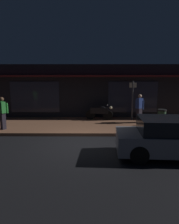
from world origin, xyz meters
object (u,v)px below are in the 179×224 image
object	(u,v)px
person_photographer	(2,112)
sign_post	(133,98)
trash_bin	(162,118)
parked_car_near	(173,138)
motorcycle	(100,112)
person_bystander	(139,108)

from	to	relation	value
person_photographer	sign_post	xyz separation A→B (m)	(7.13, 2.56, 0.48)
trash_bin	parked_car_near	xyz separation A→B (m)	(-0.91, -4.09, 0.08)
person_photographer	sign_post	bearing A→B (deg)	19.72
person_photographer	motorcycle	bearing A→B (deg)	25.19
trash_bin	parked_car_near	size ratio (longest dim) A/B	0.22
motorcycle	parked_car_near	distance (m)	6.24
motorcycle	sign_post	xyz separation A→B (m)	(2.05, 0.16, 0.86)
motorcycle	parked_car_near	size ratio (longest dim) A/B	0.40
person_bystander	sign_post	xyz separation A→B (m)	(-0.24, 0.94, 0.48)
sign_post	motorcycle	bearing A→B (deg)	-175.40
motorcycle	person_photographer	size ratio (longest dim) A/B	1.02
parked_car_near	motorcycle	bearing A→B (deg)	112.72
person_bystander	trash_bin	bearing A→B (deg)	-40.96
person_bystander	trash_bin	xyz separation A→B (m)	(1.03, -0.89, -0.41)
person_photographer	parked_car_near	size ratio (longest dim) A/B	0.40
person_bystander	parked_car_near	bearing A→B (deg)	-88.63
trash_bin	parked_car_near	bearing A→B (deg)	-102.54
person_photographer	parked_car_near	world-z (taller)	person_photographer
parked_car_near	person_bystander	bearing A→B (deg)	91.37
person_photographer	trash_bin	size ratio (longest dim) A/B	1.80
sign_post	trash_bin	world-z (taller)	sign_post
sign_post	parked_car_near	size ratio (longest dim) A/B	0.57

